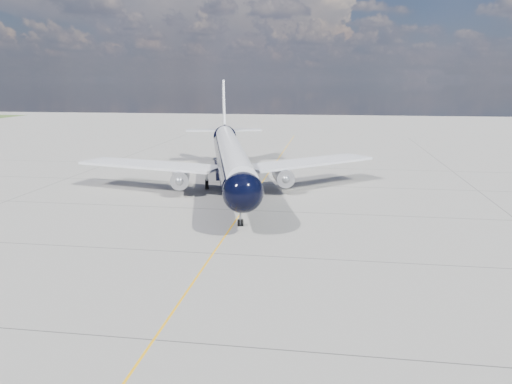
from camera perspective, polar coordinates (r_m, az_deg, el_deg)
ground at (r=62.78m, az=-0.71°, el=-0.94°), size 320.00×320.00×0.00m
taxiway_centerline at (r=58.00m, az=-1.50°, el=-2.08°), size 0.16×160.00×0.01m
main_airliner at (r=69.10m, az=-2.92°, el=4.20°), size 40.93×50.64×14.84m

